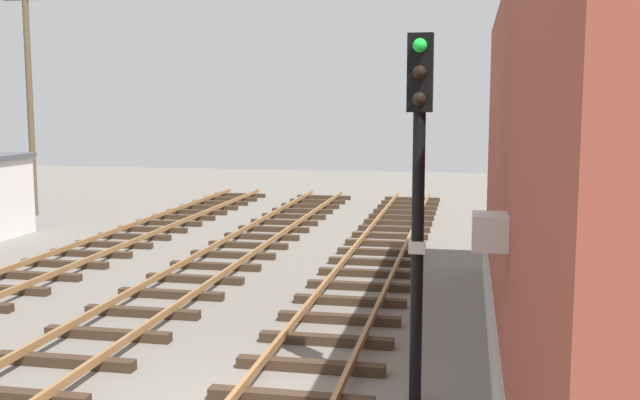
# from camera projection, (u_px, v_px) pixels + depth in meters

# --- Properties ---
(track_centre) EXTENTS (2.50, 50.95, 0.32)m
(track_centre) POSITION_uv_depth(u_px,v_px,m) (11.00, 393.00, 11.22)
(track_centre) COLOR #38281C
(track_centre) RESTS_ON ground
(signal_mast) EXTENTS (0.36, 0.40, 5.39)m
(signal_mast) POSITION_uv_depth(u_px,v_px,m) (418.00, 176.00, 10.78)
(signal_mast) COLOR black
(signal_mast) RESTS_ON ground
(utility_pole_far) EXTENTS (1.80, 0.24, 8.86)m
(utility_pole_far) POSITION_uv_depth(u_px,v_px,m) (30.00, 99.00, 29.60)
(utility_pole_far) COLOR brown
(utility_pole_far) RESTS_ON ground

